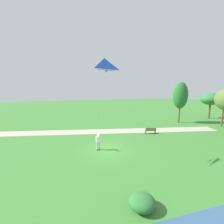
# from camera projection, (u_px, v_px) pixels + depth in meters

# --- Properties ---
(ground_plane) EXTENTS (120.00, 120.00, 0.00)m
(ground_plane) POSITION_uv_depth(u_px,v_px,m) (107.00, 150.00, 15.78)
(ground_plane) COLOR #3D7F33
(walkway_path) EXTENTS (8.15, 31.91, 0.02)m
(walkway_path) POSITION_uv_depth(u_px,v_px,m) (110.00, 131.00, 22.42)
(walkway_path) COLOR #B7AD99
(walkway_path) RESTS_ON ground
(person_kite_flyer) EXTENTS (0.62, 0.52, 1.83)m
(person_kite_flyer) POSITION_uv_depth(u_px,v_px,m) (98.00, 140.00, 15.64)
(person_kite_flyer) COLOR #232328
(person_kite_flyer) RESTS_ON ground
(flying_kite) EXTENTS (2.63, 1.86, 6.94)m
(flying_kite) POSITION_uv_depth(u_px,v_px,m) (105.00, 66.00, 12.26)
(flying_kite) COLOR blue
(park_bench_near_walkway) EXTENTS (0.70, 1.55, 0.88)m
(park_bench_near_walkway) POSITION_uv_depth(u_px,v_px,m) (151.00, 130.00, 21.17)
(park_bench_near_walkway) COLOR olive
(park_bench_near_walkway) RESTS_ON ground
(tree_treeline_center) EXTENTS (2.27, 2.60, 7.31)m
(tree_treeline_center) POSITION_uv_depth(u_px,v_px,m) (180.00, 96.00, 27.09)
(tree_treeline_center) COLOR brown
(tree_treeline_center) RESTS_ON ground
(tree_behind_path) EXTENTS (2.56, 2.12, 6.00)m
(tree_behind_path) POSITION_uv_depth(u_px,v_px,m) (224.00, 100.00, 24.62)
(tree_behind_path) COLOR brown
(tree_behind_path) RESTS_ON ground
(tree_horizon_far) EXTENTS (3.79, 3.70, 5.22)m
(tree_horizon_far) POSITION_uv_depth(u_px,v_px,m) (211.00, 99.00, 30.84)
(tree_horizon_far) COLOR brown
(tree_horizon_far) RESTS_ON ground
(lakeside_shrub) EXTENTS (1.39, 1.43, 0.80)m
(lakeside_shrub) POSITION_uv_depth(u_px,v_px,m) (142.00, 202.00, 8.13)
(lakeside_shrub) COLOR #2D7033
(lakeside_shrub) RESTS_ON ground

